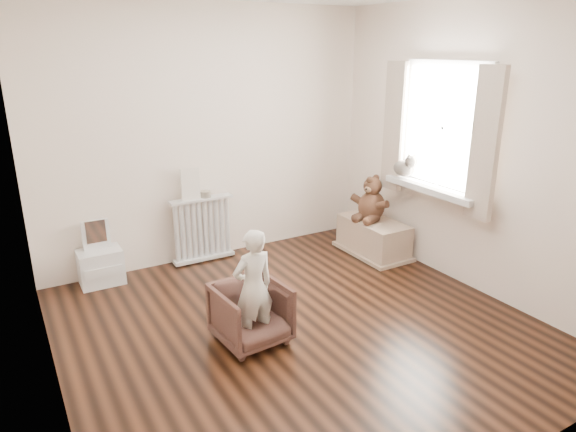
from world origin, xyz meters
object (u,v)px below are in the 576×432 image
teddy_bear (372,194)px  plush_cat (404,167)px  toy_vanity (100,257)px  toy_bench (373,236)px  radiator (202,226)px  armchair (251,314)px  child (253,288)px

teddy_bear → plush_cat: plush_cat is taller
toy_vanity → toy_bench: size_ratio=0.78×
teddy_bear → toy_bench: bearing=-97.5°
radiator → toy_vanity: bearing=-178.4°
toy_vanity → toy_bench: (2.75, -0.70, -0.08)m
toy_vanity → toy_bench: toy_vanity is taller
radiator → armchair: size_ratio=1.34×
toy_vanity → plush_cat: size_ratio=2.14×
toy_vanity → armchair: (0.80, -1.64, -0.04)m
radiator → armchair: radiator is taller
radiator → teddy_bear: teddy_bear is taller
child → toy_bench: bearing=-157.6°
child → teddy_bear: (1.94, 1.03, 0.19)m
radiator → teddy_bear: bearing=-22.2°
plush_cat → toy_vanity: bearing=-177.0°
child → toy_bench: size_ratio=1.14×
toy_vanity → child: child is taller
child → teddy_bear: 2.21m
toy_vanity → armchair: toy_vanity is taller
armchair → plush_cat: plush_cat is taller
teddy_bear → child: bearing=-171.1°
toy_vanity → plush_cat: plush_cat is taller
teddy_bear → plush_cat: size_ratio=1.66×
toy_vanity → plush_cat: 3.13m
armchair → plush_cat: bearing=13.8°
toy_bench → teddy_bear: teddy_bear is taller
radiator → armchair: 1.70m
plush_cat → teddy_bear: bearing=138.1°
toy_bench → toy_vanity: bearing=165.7°
radiator → toy_vanity: size_ratio=1.11×
toy_vanity → child: (0.80, -1.69, 0.20)m
radiator → child: bearing=-98.5°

